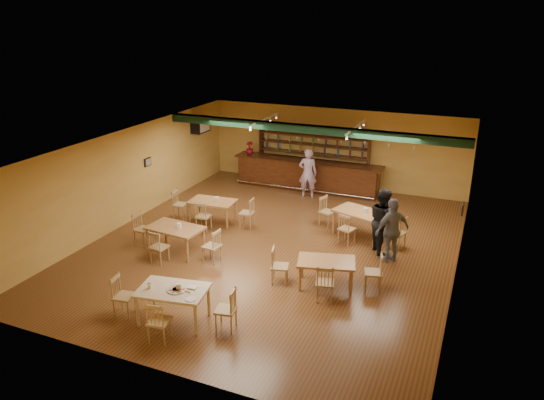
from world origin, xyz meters
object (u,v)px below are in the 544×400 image
at_px(dining_table_d, 326,273).
at_px(patron_right_a, 383,221).
at_px(patron_bar, 308,173).
at_px(dining_table_b, 360,224).
at_px(dining_table_c, 176,240).
at_px(dining_table_a, 213,211).
at_px(near_table, 174,305).
at_px(bar_counter, 307,175).

bearing_deg(dining_table_d, patron_right_a, 56.68).
xyz_separation_m(dining_table_d, patron_bar, (-2.58, 6.02, 0.56)).
xyz_separation_m(dining_table_b, dining_table_c, (-4.49, -3.14, -0.01)).
relative_size(patron_bar, patron_right_a, 0.98).
relative_size(dining_table_b, patron_bar, 0.86).
xyz_separation_m(dining_table_a, patron_right_a, (5.43, -0.03, 0.56)).
distance_m(dining_table_d, patron_right_a, 2.73).
distance_m(dining_table_a, near_table, 5.70).
xyz_separation_m(dining_table_b, dining_table_d, (-0.05, -3.33, -0.05)).
relative_size(dining_table_b, patron_right_a, 0.85).
relative_size(dining_table_d, patron_right_a, 0.75).
height_order(dining_table_a, dining_table_c, dining_table_c).
bearing_deg(patron_bar, dining_table_d, 99.37).
relative_size(bar_counter, dining_table_c, 3.72).
height_order(dining_table_d, near_table, near_table).
xyz_separation_m(dining_table_c, patron_right_a, (5.29, 2.34, 0.54)).
bearing_deg(dining_table_d, dining_table_a, 135.92).
xyz_separation_m(bar_counter, near_table, (0.30, -9.62, -0.17)).
xyz_separation_m(near_table, patron_right_a, (3.43, 5.30, 0.53)).
distance_m(dining_table_a, patron_right_a, 5.46).
height_order(dining_table_b, dining_table_d, dining_table_b).
height_order(dining_table_c, dining_table_d, dining_table_c).
xyz_separation_m(dining_table_b, patron_bar, (-2.62, 2.69, 0.52)).
distance_m(dining_table_a, dining_table_b, 4.69).
bearing_deg(dining_table_c, dining_table_a, 99.00).
height_order(dining_table_c, patron_right_a, patron_right_a).
height_order(bar_counter, dining_table_a, bar_counter).
bearing_deg(dining_table_a, patron_bar, 55.60).
distance_m(dining_table_d, near_table, 3.79).
distance_m(near_table, patron_bar, 8.81).
distance_m(bar_counter, dining_table_c, 6.84).
height_order(bar_counter, dining_table_b, bar_counter).
height_order(dining_table_a, patron_right_a, patron_right_a).
xyz_separation_m(dining_table_d, near_table, (-2.59, -2.77, 0.05)).
xyz_separation_m(dining_table_b, patron_right_a, (0.80, -0.80, 0.53)).
xyz_separation_m(dining_table_c, near_table, (1.85, -2.96, 0.01)).
bearing_deg(dining_table_c, dining_table_b, 40.55).
bearing_deg(dining_table_d, near_table, -147.89).
bearing_deg(dining_table_c, dining_table_d, 3.10).
xyz_separation_m(dining_table_c, patron_bar, (1.87, 5.83, 0.52)).
distance_m(bar_counter, patron_bar, 0.95).
height_order(dining_table_a, dining_table_d, dining_table_a).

